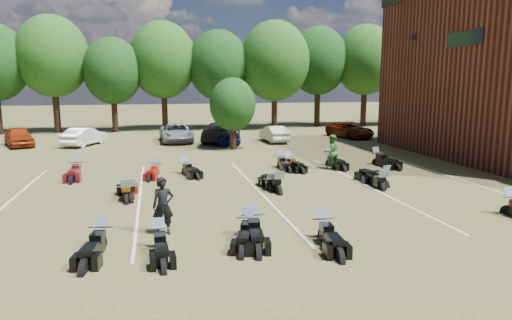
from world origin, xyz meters
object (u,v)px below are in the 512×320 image
object	(u,v)px
motorcycle_3	(247,237)
motorcycle_7	(131,201)
person_green	(331,152)
car_0	(19,137)
motorcycle_0	(159,249)
person_black	(163,206)
motorcycle_14	(78,176)
car_4	(221,133)

from	to	relation	value
motorcycle_3	motorcycle_7	size ratio (longest dim) A/B	0.94
person_green	motorcycle_7	bearing A→B (deg)	7.34
car_0	motorcycle_0	size ratio (longest dim) A/B	1.88
person_black	motorcycle_0	world-z (taller)	person_black
person_black	motorcycle_14	world-z (taller)	person_black
motorcycle_0	car_0	bearing A→B (deg)	109.61
car_0	person_green	xyz separation A→B (m)	(18.87, -13.15, 0.23)
car_0	motorcycle_7	size ratio (longest dim) A/B	1.75
motorcycle_14	car_4	bearing A→B (deg)	51.12
car_0	motorcycle_3	world-z (taller)	car_0
person_black	person_green	distance (m)	12.66
car_4	person_green	bearing A→B (deg)	-80.56
motorcycle_3	car_0	bearing A→B (deg)	135.09
person_black	person_green	world-z (taller)	person_green
car_0	motorcycle_14	xyz separation A→B (m)	(5.83, -12.04, -0.70)
motorcycle_3	car_4	bearing A→B (deg)	100.63
person_black	motorcycle_3	bearing A→B (deg)	-22.95
motorcycle_3	person_black	bearing A→B (deg)	178.49
motorcycle_7	motorcycle_14	xyz separation A→B (m)	(-2.82, 5.71, 0.00)
car_4	person_green	xyz separation A→B (m)	(4.30, -11.49, 0.17)
car_0	car_4	size ratio (longest dim) A/B	0.92
motorcycle_7	motorcycle_14	world-z (taller)	motorcycle_14
motorcycle_0	motorcycle_3	xyz separation A→B (m)	(2.64, 0.46, 0.00)
car_0	motorcycle_3	size ratio (longest dim) A/B	1.87
car_0	person_black	distance (m)	24.09
person_green	motorcycle_14	xyz separation A→B (m)	(-13.04, 1.10, -0.94)
person_green	motorcycle_14	distance (m)	13.12
car_4	motorcycle_7	size ratio (longest dim) A/B	1.90
car_4	person_black	distance (m)	20.89
motorcycle_3	person_green	bearing A→B (deg)	72.55
car_4	motorcycle_7	distance (m)	17.16
motorcycle_7	motorcycle_0	bearing A→B (deg)	94.10
car_4	motorcycle_14	world-z (taller)	car_4
car_0	person_green	bearing A→B (deg)	-57.20
car_0	motorcycle_0	xyz separation A→B (m)	(9.66, -23.27, -0.70)
motorcycle_7	person_green	bearing A→B (deg)	-161.99
motorcycle_3	motorcycle_7	distance (m)	6.24
person_green	motorcycle_7	world-z (taller)	person_green
person_black	motorcycle_14	bearing A→B (deg)	107.18
motorcycle_0	motorcycle_14	xyz separation A→B (m)	(-3.83, 11.23, 0.00)
motorcycle_3	motorcycle_14	size ratio (longest dim) A/B	0.88
motorcycle_3	motorcycle_14	xyz separation A→B (m)	(-6.47, 10.77, 0.00)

